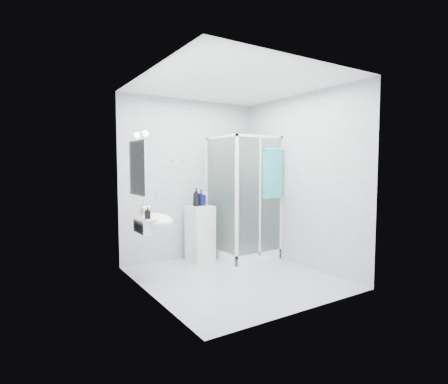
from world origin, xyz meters
TOP-DOWN VIEW (x-y plane):
  - room at (0.00, 0.00)m, footprint 2.40×2.60m
  - shower_enclosure at (0.67, 0.77)m, footprint 0.90×0.95m
  - wall_basin at (-0.99, 0.45)m, footprint 0.46×0.56m
  - mirror at (-1.19, 0.45)m, footprint 0.02×0.60m
  - vanity_lights at (-1.14, 0.45)m, footprint 0.10×0.40m
  - wall_hooks at (-0.25, 1.26)m, footprint 0.23×0.06m
  - storage_cabinet at (0.02, 1.02)m, footprint 0.39×0.41m
  - hand_towel at (0.98, 0.36)m, footprint 0.37×0.05m
  - shampoo_bottle_a at (-0.05, 1.02)m, footprint 0.13×0.13m
  - shampoo_bottle_b at (0.06, 1.06)m, footprint 0.15×0.15m
  - soap_dispenser_orange at (-1.07, 0.59)m, footprint 0.15×0.15m
  - soap_dispenser_black at (-1.11, 0.31)m, footprint 0.09×0.09m

SIDE VIEW (x-z plane):
  - storage_cabinet at x=0.02m, z-range 0.00..0.89m
  - shower_enclosure at x=0.67m, z-range -0.55..1.45m
  - wall_basin at x=-0.99m, z-range 0.62..0.97m
  - soap_dispenser_orange at x=-1.07m, z-range 0.86..1.01m
  - soap_dispenser_black at x=-1.11m, z-range 0.86..1.02m
  - shampoo_bottle_b at x=0.06m, z-range 0.89..1.14m
  - shampoo_bottle_a at x=-0.05m, z-range 0.89..1.18m
  - room at x=0.00m, z-range 0.00..2.60m
  - hand_towel at x=0.98m, z-range 1.03..1.82m
  - mirror at x=-1.19m, z-range 1.15..1.85m
  - wall_hooks at x=-0.25m, z-range 1.60..1.64m
  - vanity_lights at x=-1.14m, z-range 1.88..1.96m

